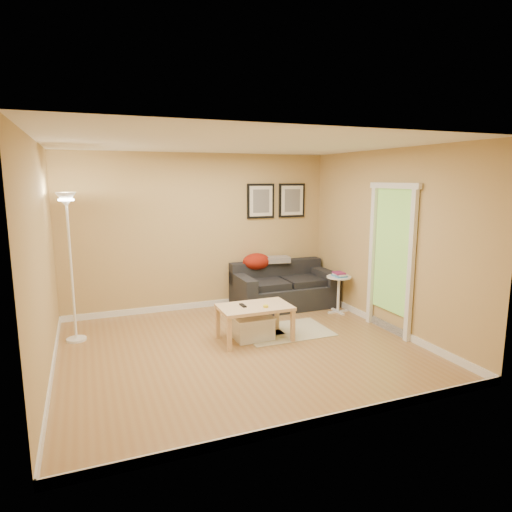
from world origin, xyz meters
The scene contains 25 objects.
floor centered at (0.00, 0.00, 0.00)m, with size 4.50×4.50×0.00m, color olive.
ceiling centered at (0.00, 0.00, 2.60)m, with size 4.50×4.50×0.00m, color white.
wall_back centered at (0.00, 2.00, 1.30)m, with size 4.50×4.50×0.00m, color tan.
wall_front centered at (0.00, -2.00, 1.30)m, with size 4.50×4.50×0.00m, color tan.
wall_left centered at (-2.25, 0.00, 1.30)m, with size 4.00×4.00×0.00m, color tan.
wall_right centered at (2.25, 0.00, 1.30)m, with size 4.00×4.00×0.00m, color tan.
baseboard_back centered at (0.00, 1.99, 0.05)m, with size 4.50×0.02×0.10m, color white.
baseboard_front centered at (0.00, -1.99, 0.05)m, with size 4.50×0.02×0.10m, color white.
baseboard_left centered at (-2.24, 0.00, 0.05)m, with size 0.02×4.00×0.10m, color white.
baseboard_right centered at (2.24, 0.00, 0.05)m, with size 0.02×4.00×0.10m, color white.
sofa centered at (1.33, 1.53, 0.38)m, with size 1.70×0.90×0.75m, color black, non-canonical shape.
red_throw centered at (0.94, 1.81, 0.77)m, with size 0.48×0.36×0.28m, color maroon, non-canonical shape.
plaid_throw centered at (1.33, 1.81, 0.78)m, with size 0.42×0.26×0.10m, color tan, non-canonical shape.
framed_print_left centered at (1.08, 1.98, 1.80)m, with size 0.50×0.04×0.60m, color black, non-canonical shape.
framed_print_right centered at (1.68, 1.98, 1.80)m, with size 0.50×0.04×0.60m, color black, non-canonical shape.
area_rug centered at (0.82, 0.35, 0.01)m, with size 1.25×0.85×0.01m, color beige.
green_runner centered at (0.41, 0.49, 0.01)m, with size 0.70×0.50×0.01m, color #668C4C.
coffee_table centered at (0.28, 0.22, 0.24)m, with size 0.97×0.59×0.49m, color #E8BB8D, non-canonical shape.
remote_control centered at (0.13, 0.26, 0.50)m, with size 0.05×0.16×0.02m, color black.
tape_roll centered at (0.39, 0.09, 0.50)m, with size 0.07×0.07×0.03m, color yellow.
storage_bin centered at (0.28, 0.26, 0.16)m, with size 0.53×0.38×0.32m, color white, non-canonical shape.
side_table centered at (2.02, 0.88, 0.31)m, with size 0.40×0.40×0.61m, color white, non-canonical shape.
book_stack centered at (2.02, 0.87, 0.65)m, with size 0.17×0.23×0.07m, color teal, non-canonical shape.
floor_lamp centered at (-2.00, 1.09, 0.96)m, with size 0.26×0.26×2.02m, color white, non-canonical shape.
doorway centered at (2.20, -0.15, 1.02)m, with size 0.12×1.01×2.13m, color white, non-canonical shape.
Camera 1 is at (-1.80, -5.13, 2.19)m, focal length 30.79 mm.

